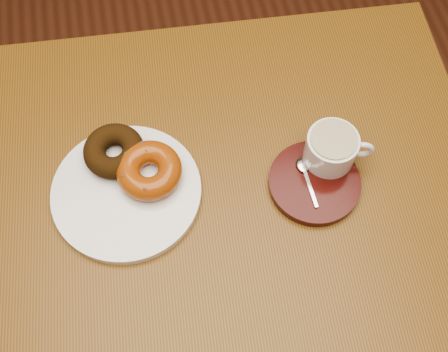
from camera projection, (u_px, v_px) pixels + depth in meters
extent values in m
plane|color=#582D1B|center=(206.00, 289.00, 1.66)|extent=(6.00, 6.00, 0.00)
cube|color=brown|center=(212.00, 188.00, 0.91)|extent=(0.92, 0.71, 0.03)
cylinder|color=#4B2415|center=(41.00, 176.00, 1.39)|extent=(0.05, 0.05, 0.80)
cylinder|color=#4B2415|center=(355.00, 139.00, 1.43)|extent=(0.05, 0.05, 0.80)
cylinder|color=white|center=(127.00, 192.00, 0.88)|extent=(0.26, 0.26, 0.01)
torus|color=black|center=(114.00, 151.00, 0.89)|extent=(0.12, 0.12, 0.04)
torus|color=#9C4711|center=(149.00, 170.00, 0.87)|extent=(0.13, 0.13, 0.04)
cube|color=#4D2E19|center=(169.00, 162.00, 0.86)|extent=(0.01, 0.00, 0.00)
cube|color=#4D2E19|center=(165.00, 153.00, 0.87)|extent=(0.01, 0.01, 0.00)
cube|color=#4D2E19|center=(156.00, 148.00, 0.87)|extent=(0.01, 0.01, 0.00)
cube|color=#4D2E19|center=(145.00, 147.00, 0.87)|extent=(0.00, 0.01, 0.00)
cube|color=#4D2E19|center=(135.00, 151.00, 0.87)|extent=(0.01, 0.01, 0.00)
cube|color=#4D2E19|center=(128.00, 159.00, 0.86)|extent=(0.01, 0.01, 0.00)
cube|color=#4D2E19|center=(127.00, 169.00, 0.85)|extent=(0.01, 0.00, 0.00)
cube|color=#4D2E19|center=(131.00, 178.00, 0.85)|extent=(0.01, 0.01, 0.00)
cube|color=#4D2E19|center=(140.00, 184.00, 0.84)|extent=(0.01, 0.01, 0.00)
cube|color=#4D2E19|center=(151.00, 184.00, 0.84)|extent=(0.00, 0.01, 0.00)
cube|color=#4D2E19|center=(161.00, 180.00, 0.84)|extent=(0.01, 0.01, 0.00)
cube|color=#4D2E19|center=(168.00, 172.00, 0.85)|extent=(0.01, 0.01, 0.00)
cylinder|color=#350A07|center=(314.00, 183.00, 0.89)|extent=(0.18, 0.18, 0.02)
cylinder|color=white|center=(331.00, 149.00, 0.88)|extent=(0.08, 0.08, 0.05)
cylinder|color=brown|center=(334.00, 139.00, 0.85)|extent=(0.07, 0.07, 0.00)
torus|color=white|center=(362.00, 150.00, 0.87)|extent=(0.04, 0.02, 0.04)
ellipsoid|color=silver|center=(302.00, 165.00, 0.89)|extent=(0.02, 0.03, 0.01)
cube|color=silver|center=(310.00, 187.00, 0.87)|extent=(0.01, 0.07, 0.00)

